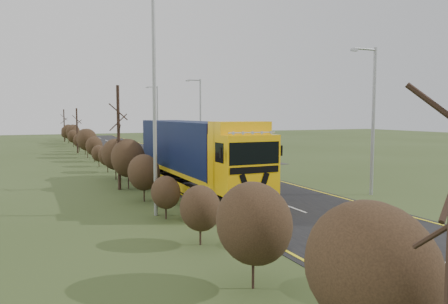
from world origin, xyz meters
name	(u,v)px	position (x,y,z in m)	size (l,w,h in m)	color
ground	(250,193)	(0.00, 0.00, 0.00)	(160.00, 160.00, 0.00)	#34441D
road	(191,171)	(0.00, 10.00, 0.01)	(8.00, 120.00, 0.02)	black
layby	(218,156)	(6.50, 20.00, 0.01)	(6.00, 18.00, 0.02)	#312E2B
lane_markings	(192,171)	(0.00, 9.69, 0.03)	(7.52, 116.00, 0.01)	yellow
hedgerow	(116,156)	(-6.00, 7.89, 1.62)	(2.24, 102.04, 6.05)	black
lorry	(196,152)	(-2.80, 1.18, 2.32)	(2.86, 14.68, 4.09)	black
car_red_hatchback	(251,156)	(6.71, 13.04, 0.63)	(1.49, 3.71, 1.26)	#A60816
car_blue_sedan	(219,149)	(7.28, 21.56, 0.64)	(1.35, 3.87, 1.28)	black
streetlight_near	(372,115)	(5.71, -3.17, 4.34)	(1.70, 0.18, 7.94)	#9A9DA0
streetlight_mid	(200,113)	(5.71, 23.35, 4.49)	(1.75, 0.18, 8.18)	#9A9DA0
streetlight_far	(157,112)	(5.70, 41.26, 4.63)	(1.80, 0.18, 8.44)	#9A9DA0
left_pole	(154,84)	(-6.23, -3.17, 5.70)	(0.16, 0.16, 11.39)	#9A9DA0
speed_sign	(216,147)	(4.20, 15.14, 1.43)	(0.57, 0.10, 2.08)	#9A9DA0
warning_board	(193,142)	(5.53, 25.10, 1.23)	(0.76, 0.11, 2.00)	#9A9DA0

